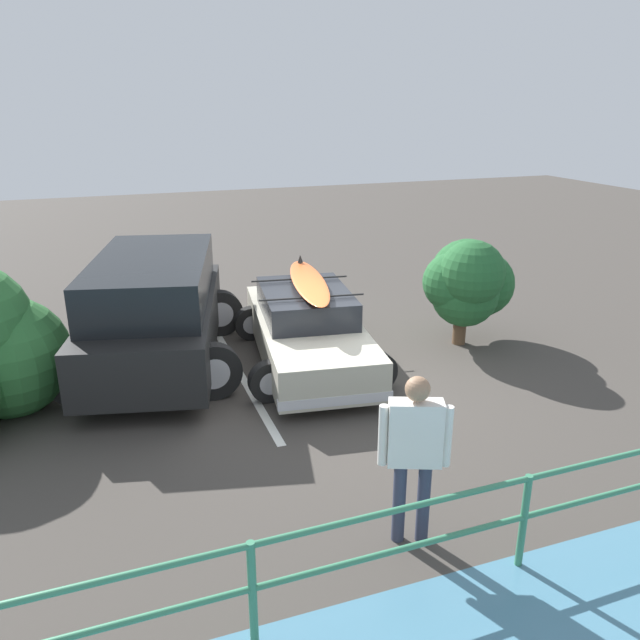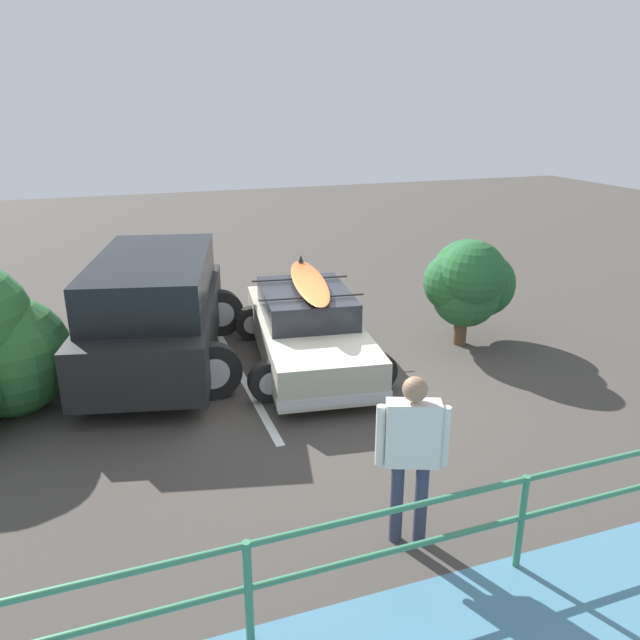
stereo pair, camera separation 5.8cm
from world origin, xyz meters
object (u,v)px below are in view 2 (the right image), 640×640
object	(u,v)px
bush_near_left	(467,283)
suv_car	(156,310)
person_bystander	(412,446)
sedan_car	(308,328)

from	to	relation	value
bush_near_left	suv_car	bearing A→B (deg)	-9.70
suv_car	person_bystander	world-z (taller)	suv_car
suv_car	bush_near_left	bearing A→B (deg)	170.30
sedan_car	bush_near_left	size ratio (longest dim) A/B	2.17
sedan_car	bush_near_left	world-z (taller)	bush_near_left
person_bystander	bush_near_left	bearing A→B (deg)	-127.22
suv_car	person_bystander	xyz separation A→B (m)	(-1.86, 5.31, 0.12)
person_bystander	bush_near_left	world-z (taller)	bush_near_left
sedan_car	suv_car	world-z (taller)	suv_car
person_bystander	sedan_car	bearing A→B (deg)	-95.99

